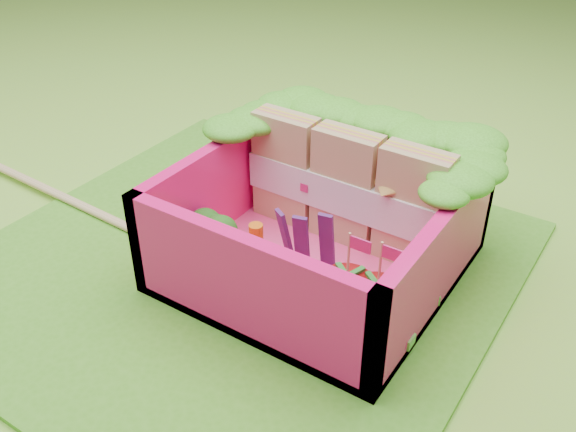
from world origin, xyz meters
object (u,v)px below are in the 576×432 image
at_px(bento_box, 320,223).
at_px(broccoli, 210,236).
at_px(strawberry_left, 346,297).
at_px(strawberry_right, 376,307).
at_px(sandwich_stack, 347,188).
at_px(chopsticks, 78,204).

distance_m(bento_box, broccoli, 0.54).
height_order(broccoli, strawberry_left, strawberry_left).
relative_size(broccoli, strawberry_right, 0.72).
relative_size(bento_box, strawberry_left, 2.77).
xyz_separation_m(sandwich_stack, broccoli, (-0.43, -0.59, -0.12)).
bearing_deg(strawberry_right, bento_box, 147.50).
height_order(sandwich_stack, broccoli, sandwich_stack).
bearing_deg(strawberry_left, sandwich_stack, 119.44).
bearing_deg(sandwich_stack, broccoli, -126.15).
bearing_deg(strawberry_left, strawberry_right, 5.44).
relative_size(sandwich_stack, strawberry_right, 2.37).
bearing_deg(broccoli, strawberry_left, 1.62).
height_order(broccoli, chopsticks, broccoli).
distance_m(sandwich_stack, strawberry_right, 0.75).
bearing_deg(chopsticks, sandwich_stack, 19.65).
height_order(strawberry_left, chopsticks, strawberry_left).
height_order(bento_box, sandwich_stack, sandwich_stack).
relative_size(sandwich_stack, broccoli, 3.31).
height_order(sandwich_stack, chopsticks, sandwich_stack).
distance_m(bento_box, strawberry_left, 0.46).
height_order(broccoli, strawberry_right, strawberry_right).
height_order(strawberry_left, strawberry_right, strawberry_right).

